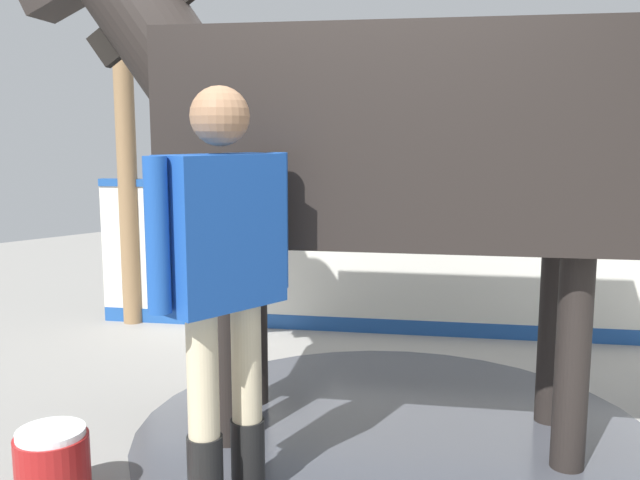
% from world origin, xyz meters
% --- Properties ---
extents(ground_plane, '(16.00, 16.00, 0.02)m').
position_xyz_m(ground_plane, '(0.00, 0.00, -0.01)').
color(ground_plane, gray).
extents(wet_patch, '(2.77, 2.77, 0.00)m').
position_xyz_m(wet_patch, '(0.05, 0.08, 0.00)').
color(wet_patch, '#42444C').
rests_on(wet_patch, ground).
extents(barrier_wall, '(4.28, 2.95, 1.21)m').
position_xyz_m(barrier_wall, '(-0.99, 1.60, 0.56)').
color(barrier_wall, silver).
rests_on(barrier_wall, ground).
extents(roof_post_near, '(0.16, 0.16, 2.70)m').
position_xyz_m(roof_post_near, '(-2.88, 0.28, 1.35)').
color(roof_post_near, olive).
rests_on(roof_post_near, ground).
extents(horse, '(3.11, 2.32, 2.74)m').
position_xyz_m(horse, '(-0.05, 0.00, 1.58)').
color(horse, black).
rests_on(horse, ground).
extents(handler, '(0.24, 0.70, 1.77)m').
position_xyz_m(handler, '(-0.00, -1.02, 1.04)').
color(handler, black).
rests_on(handler, ground).
extents(wash_bucket, '(0.31, 0.31, 0.34)m').
position_xyz_m(wash_bucket, '(-0.54, -1.54, 0.17)').
color(wash_bucket, maroon).
rests_on(wash_bucket, ground).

